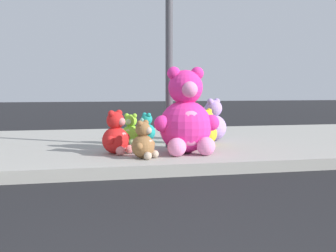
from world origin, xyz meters
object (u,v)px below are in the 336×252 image
object	(u,v)px
plush_teal	(146,130)
plush_pink_large	(186,119)
plush_lavender	(212,124)
plush_red	(117,136)
sign_pole	(169,34)
plush_brown	(144,143)
plush_yellow	(205,130)
plush_lime	(130,132)

from	to	relation	value
plush_teal	plush_pink_large	bearing A→B (deg)	-75.82
plush_pink_large	plush_lavender	size ratio (longest dim) A/B	1.64
plush_red	plush_lavender	world-z (taller)	plush_lavender
sign_pole	plush_brown	world-z (taller)	sign_pole
plush_yellow	plush_lime	xyz separation A→B (m)	(-1.15, 0.29, -0.03)
plush_pink_large	plush_lavender	bearing A→B (deg)	57.35
sign_pole	plush_brown	bearing A→B (deg)	-120.28
plush_yellow	plush_pink_large	bearing A→B (deg)	-123.98
plush_lavender	plush_brown	xyz separation A→B (m)	(-1.40, -1.51, -0.09)
plush_lime	plush_red	bearing A→B (deg)	-107.85
plush_teal	plush_brown	size ratio (longest dim) A/B	0.98
sign_pole	plush_yellow	xyz separation A→B (m)	(0.62, 0.16, -1.47)
plush_pink_large	plush_brown	size ratio (longest dim) A/B	2.43
plush_teal	plush_yellow	bearing A→B (deg)	-36.41
plush_teal	plush_lavender	xyz separation A→B (m)	(1.12, -0.17, 0.10)
plush_yellow	plush_brown	xyz separation A→B (m)	(-1.13, -1.05, -0.03)
plush_red	plush_lavender	bearing A→B (deg)	32.11
sign_pole	plush_lavender	distance (m)	1.77
plush_yellow	plush_teal	bearing A→B (deg)	143.59
plush_red	plush_brown	world-z (taller)	plush_red
plush_pink_large	plush_lime	distance (m)	1.26
plush_lime	plush_lavender	xyz separation A→B (m)	(1.42, 0.16, 0.09)
plush_teal	plush_lime	world-z (taller)	plush_lime
plush_teal	sign_pole	bearing A→B (deg)	-73.52
plush_red	plush_teal	bearing A→B (deg)	64.44
plush_yellow	plush_red	size ratio (longest dim) A/B	0.96
plush_brown	plush_yellow	bearing A→B (deg)	42.75
plush_pink_large	plush_red	size ratio (longest dim) A/B	1.98
plush_yellow	plush_lime	world-z (taller)	plush_yellow
plush_lime	plush_brown	size ratio (longest dim) A/B	1.01
plush_red	plush_lime	size ratio (longest dim) A/B	1.21
plush_pink_large	plush_yellow	xyz separation A→B (m)	(0.50, 0.75, -0.25)
sign_pole	plush_teal	distance (m)	1.72
sign_pole	plush_teal	bearing A→B (deg)	106.48
sign_pole	plush_pink_large	bearing A→B (deg)	-79.00
plush_brown	plush_red	bearing A→B (deg)	126.10
plush_yellow	plush_lavender	distance (m)	0.53
plush_yellow	plush_red	bearing A→B (deg)	-156.81
plush_pink_large	sign_pole	bearing A→B (deg)	101.00
sign_pole	plush_lavender	bearing A→B (deg)	34.96
plush_lime	plush_brown	bearing A→B (deg)	-89.18
plush_teal	plush_lavender	world-z (taller)	plush_lavender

